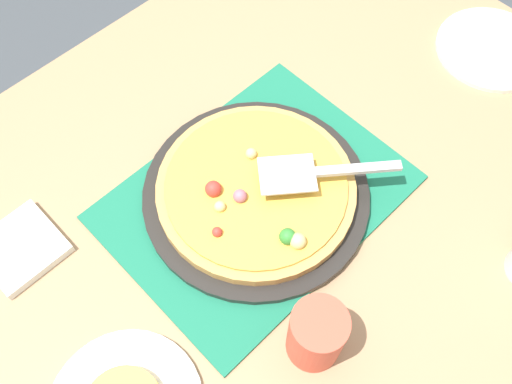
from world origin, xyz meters
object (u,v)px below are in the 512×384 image
object	(u,v)px
plate_side	(492,49)
cup_near	(316,335)
pizza_pan	(256,194)
pizza	(256,189)
napkin_stack	(21,248)
pizza_server	(317,172)

from	to	relation	value
plate_side	cup_near	distance (m)	0.70
pizza_pan	pizza	world-z (taller)	pizza
napkin_stack	pizza	bearing A→B (deg)	-30.33
plate_side	napkin_stack	size ratio (longest dim) A/B	1.83
pizza	napkin_stack	xyz separation A→B (m)	(-0.34, 0.20, -0.03)
cup_near	pizza	bearing A→B (deg)	64.19
pizza_server	napkin_stack	xyz separation A→B (m)	(-0.41, 0.26, -0.06)
pizza_pan	plate_side	size ratio (longest dim) A/B	1.73
plate_side	cup_near	size ratio (longest dim) A/B	1.83
plate_side	napkin_stack	distance (m)	0.95
napkin_stack	pizza_pan	bearing A→B (deg)	-30.10
pizza_pan	cup_near	world-z (taller)	cup_near
plate_side	pizza_server	distance (m)	0.50
pizza	napkin_stack	world-z (taller)	pizza
plate_side	pizza_server	world-z (taller)	pizza_server
cup_near	pizza_pan	bearing A→B (deg)	64.20
pizza_pan	pizza_server	world-z (taller)	pizza_server
pizza	plate_side	distance (m)	0.58
plate_side	napkin_stack	world-z (taller)	napkin_stack
pizza	cup_near	distance (m)	0.26
pizza_pan	cup_near	xyz separation A→B (m)	(-0.11, -0.24, 0.05)
cup_near	napkin_stack	distance (m)	0.49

